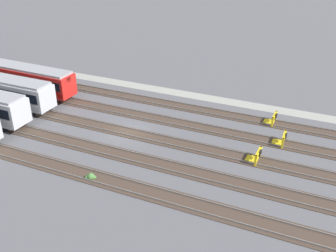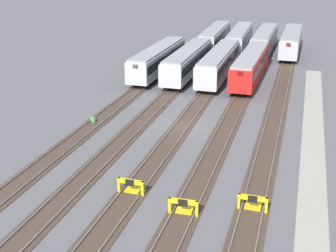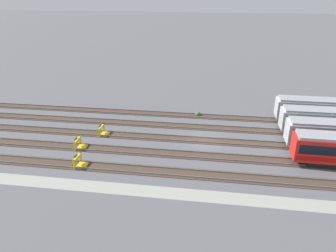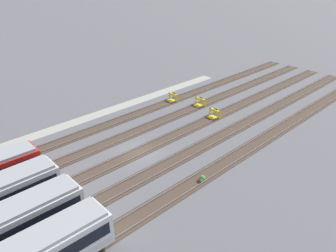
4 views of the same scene
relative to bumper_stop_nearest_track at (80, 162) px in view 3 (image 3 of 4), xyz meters
The scene contains 11 objects.
ground_plane 16.16m from the bumper_stop_nearest_track, 31.80° to the left, with size 400.00×400.00×0.00m, color #5B5B60.
service_walkway 14.26m from the bumper_stop_nearest_track, 15.54° to the right, with size 54.00×2.00×0.01m, color #9E9E93.
rail_track_nearest 13.73m from the bumper_stop_nearest_track, ahead, with size 90.00×2.23×0.21m.
rail_track_near_inner 14.38m from the bumper_stop_nearest_track, 17.24° to the left, with size 90.00×2.23×0.21m.
rail_track_middle 16.16m from the bumper_stop_nearest_track, 31.80° to the left, with size 90.00×2.24×0.21m.
rail_track_far_inner 18.75m from the bumper_stop_nearest_track, 42.91° to the left, with size 90.00×2.23×0.21m.
rail_track_farthest 21.86m from the bumper_stop_nearest_track, 51.10° to the left, with size 90.00×2.23×0.21m.
bumper_stop_nearest_track is the anchor object (origin of this frame).
bumper_stop_near_inner_track 4.61m from the bumper_stop_nearest_track, 112.30° to the left, with size 1.37×2.01×1.22m.
bumper_stop_middle_track 8.50m from the bumper_stop_nearest_track, 90.66° to the left, with size 1.37×2.01×1.22m.
weed_clump 21.36m from the bumper_stop_nearest_track, 54.39° to the left, with size 0.92×0.70×0.64m.
Camera 3 is at (0.97, -39.15, 19.24)m, focal length 35.00 mm.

